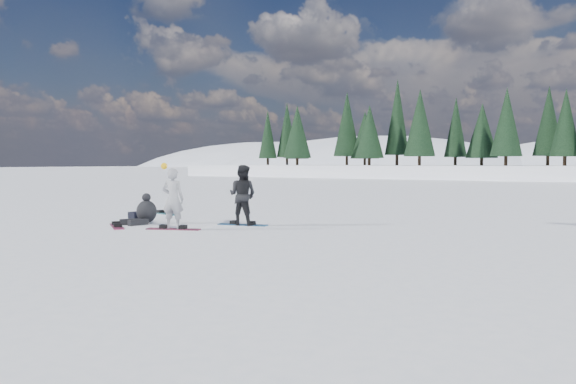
{
  "coord_description": "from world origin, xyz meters",
  "views": [
    {
      "loc": [
        9.41,
        -11.67,
        1.84
      ],
      "look_at": [
        1.92,
        0.2,
        1.1
      ],
      "focal_mm": 35.0,
      "sensor_mm": 36.0,
      "label": 1
    }
  ],
  "objects_px": {
    "seated_rider": "(145,212)",
    "snowboard_loose_b": "(117,226)",
    "gear_bag": "(135,217)",
    "snowboard_loose_c": "(165,214)",
    "snowboarder_woman": "(173,199)",
    "snowboarder_man": "(243,195)"
  },
  "relations": [
    {
      "from": "seated_rider",
      "to": "gear_bag",
      "type": "height_order",
      "value": "seated_rider"
    },
    {
      "from": "seated_rider",
      "to": "snowboard_loose_c",
      "type": "distance_m",
      "value": 3.15
    },
    {
      "from": "snowboarder_woman",
      "to": "snowboard_loose_c",
      "type": "xyz_separation_m",
      "value": [
        -3.54,
        3.27,
        -0.84
      ]
    },
    {
      "from": "snowboarder_woman",
      "to": "snowboarder_man",
      "type": "bearing_deg",
      "value": -135.51
    },
    {
      "from": "gear_bag",
      "to": "snowboard_loose_b",
      "type": "relative_size",
      "value": 0.3
    },
    {
      "from": "snowboard_loose_b",
      "to": "gear_bag",
      "type": "bearing_deg",
      "value": 152.52
    },
    {
      "from": "snowboarder_woman",
      "to": "snowboard_loose_b",
      "type": "relative_size",
      "value": 1.22
    },
    {
      "from": "gear_bag",
      "to": "snowboarder_woman",
      "type": "bearing_deg",
      "value": -20.58
    },
    {
      "from": "snowboarder_man",
      "to": "snowboard_loose_c",
      "type": "xyz_separation_m",
      "value": [
        -4.5,
        1.38,
        -0.87
      ]
    },
    {
      "from": "snowboarder_man",
      "to": "snowboard_loose_b",
      "type": "bearing_deg",
      "value": 30.46
    },
    {
      "from": "seated_rider",
      "to": "snowboard_loose_b",
      "type": "relative_size",
      "value": 0.78
    },
    {
      "from": "snowboarder_man",
      "to": "gear_bag",
      "type": "bearing_deg",
      "value": 6.81
    },
    {
      "from": "gear_bag",
      "to": "snowboard_loose_b",
      "type": "bearing_deg",
      "value": -63.2
    },
    {
      "from": "snowboarder_woman",
      "to": "snowboarder_man",
      "type": "height_order",
      "value": "snowboarder_woman"
    },
    {
      "from": "snowboarder_woman",
      "to": "seated_rider",
      "type": "bearing_deg",
      "value": -39.4
    },
    {
      "from": "gear_bag",
      "to": "snowboard_loose_c",
      "type": "distance_m",
      "value": 2.57
    },
    {
      "from": "gear_bag",
      "to": "snowboard_loose_c",
      "type": "xyz_separation_m",
      "value": [
        -1.05,
        2.34,
        -0.14
      ]
    },
    {
      "from": "snowboarder_woman",
      "to": "snowboard_loose_c",
      "type": "bearing_deg",
      "value": -61.45
    },
    {
      "from": "snowboarder_woman",
      "to": "seated_rider",
      "type": "xyz_separation_m",
      "value": [
        -1.79,
        0.68,
        -0.5
      ]
    },
    {
      "from": "snowboarder_woman",
      "to": "snowboard_loose_b",
      "type": "height_order",
      "value": "snowboarder_woman"
    },
    {
      "from": "snowboarder_man",
      "to": "seated_rider",
      "type": "relative_size",
      "value": 1.51
    },
    {
      "from": "snowboarder_man",
      "to": "snowboard_loose_c",
      "type": "height_order",
      "value": "snowboarder_man"
    }
  ]
}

